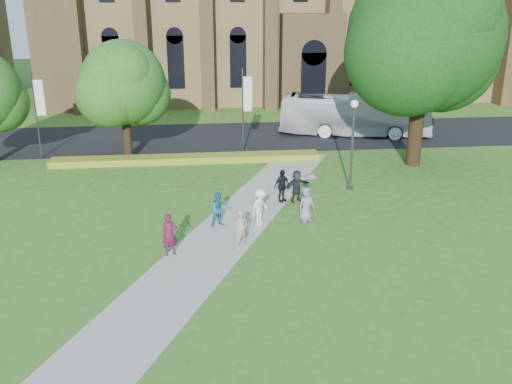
{
  "coord_description": "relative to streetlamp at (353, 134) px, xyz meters",
  "views": [
    {
      "loc": [
        -1.33,
        -24.18,
        10.89
      ],
      "look_at": [
        1.51,
        2.09,
        1.6
      ],
      "focal_mm": 40.0,
      "sensor_mm": 36.0,
      "label": 1
    }
  ],
  "objects": [
    {
      "name": "pedestrian_2",
      "position": [
        -5.82,
        -4.82,
        -2.34
      ],
      "size": [
        1.32,
        1.32,
        1.84
      ],
      "primitive_type": "imported",
      "rotation": [
        0.0,
        0.0,
        0.79
      ],
      "color": "white",
      "rests_on": "footpath"
    },
    {
      "name": "road",
      "position": [
        -7.5,
        13.5,
        -3.29
      ],
      "size": [
        160.0,
        10.0,
        0.02
      ],
      "primitive_type": "cube",
      "color": "black",
      "rests_on": "ground"
    },
    {
      "name": "parasol",
      "position": [
        -3.31,
        -4.47,
        -1.22
      ],
      "size": [
        0.69,
        0.69,
        0.58
      ],
      "primitive_type": "imported",
      "rotation": [
        0.0,
        0.0,
        0.05
      ],
      "color": "#D496A6",
      "rests_on": "pedestrian_4"
    },
    {
      "name": "large_tree",
      "position": [
        5.5,
        4.5,
        5.07
      ],
      "size": [
        9.6,
        9.6,
        13.2
      ],
      "color": "#332114",
      "rests_on": "ground"
    },
    {
      "name": "pedestrian_5",
      "position": [
        -3.47,
        -1.72,
        -2.38
      ],
      "size": [
        1.7,
        1.13,
        1.76
      ],
      "primitive_type": "imported",
      "rotation": [
        0.0,
        0.0,
        0.41
      ],
      "color": "#25252D",
      "rests_on": "footpath"
    },
    {
      "name": "flower_hedge",
      "position": [
        -9.5,
        6.7,
        -3.07
      ],
      "size": [
        18.0,
        1.4,
        0.45
      ],
      "primitive_type": "cube",
      "color": "gold",
      "rests_on": "ground"
    },
    {
      "name": "pedestrian_4",
      "position": [
        -3.49,
        -4.57,
        -2.38
      ],
      "size": [
        1.01,
        0.85,
        1.75
      ],
      "primitive_type": "imported",
      "rotation": [
        0.0,
        0.0,
        0.42
      ],
      "color": "gray",
      "rests_on": "footpath"
    },
    {
      "name": "footpath",
      "position": [
        -7.5,
        -5.5,
        -3.28
      ],
      "size": [
        15.58,
        28.54,
        0.04
      ],
      "primitive_type": "cube",
      "rotation": [
        0.0,
        0.0,
        -0.44
      ],
      "color": "#B2B2A8",
      "rests_on": "ground"
    },
    {
      "name": "street_tree_1",
      "position": [
        -13.5,
        8.0,
        1.93
      ],
      "size": [
        5.6,
        5.6,
        8.05
      ],
      "color": "#332114",
      "rests_on": "ground"
    },
    {
      "name": "tour_coach",
      "position": [
        3.77,
        12.93,
        -1.63
      ],
      "size": [
        12.15,
        5.47,
        3.29
      ],
      "primitive_type": "imported",
      "rotation": [
        0.0,
        0.0,
        1.33
      ],
      "color": "white",
      "rests_on": "road"
    },
    {
      "name": "pedestrian_1",
      "position": [
        -7.83,
        -4.76,
        -2.4
      ],
      "size": [
        1.01,
        0.9,
        1.71
      ],
      "primitive_type": "imported",
      "rotation": [
        0.0,
        0.0,
        0.37
      ],
      "color": "#1A6C82",
      "rests_on": "footpath"
    },
    {
      "name": "ground",
      "position": [
        -7.5,
        -6.5,
        -3.3
      ],
      "size": [
        160.0,
        160.0,
        0.0
      ],
      "primitive_type": "plane",
      "color": "#33661E",
      "rests_on": "ground"
    },
    {
      "name": "banner_pole_1",
      "position": [
        -19.39,
        8.7,
        0.09
      ],
      "size": [
        0.7,
        0.1,
        6.0
      ],
      "color": "#38383D",
      "rests_on": "ground"
    },
    {
      "name": "pedestrian_3",
      "position": [
        -4.28,
        -1.68,
        -2.35
      ],
      "size": [
        1.13,
        0.95,
        1.81
      ],
      "primitive_type": "imported",
      "rotation": [
        0.0,
        0.0,
        0.58
      ],
      "color": "black",
      "rests_on": "footpath"
    },
    {
      "name": "pedestrian_0",
      "position": [
        -10.11,
        -7.79,
        -2.32
      ],
      "size": [
        0.77,
        0.6,
        1.88
      ],
      "primitive_type": "imported",
      "rotation": [
        0.0,
        0.0,
        0.25
      ],
      "color": "#5B1530",
      "rests_on": "footpath"
    },
    {
      "name": "banner_pole_0",
      "position": [
        -5.39,
        8.7,
        0.09
      ],
      "size": [
        0.7,
        0.1,
        6.0
      ],
      "color": "#38383D",
      "rests_on": "ground"
    },
    {
      "name": "pedestrian_6",
      "position": [
        -6.96,
        -7.4,
        -2.37
      ],
      "size": [
        0.77,
        0.71,
        1.77
      ],
      "primitive_type": "imported",
      "rotation": [
        0.0,
        0.0,
        0.58
      ],
      "color": "#A29387",
      "rests_on": "footpath"
    },
    {
      "name": "streetlamp",
      "position": [
        0.0,
        0.0,
        0.0
      ],
      "size": [
        0.44,
        0.44,
        5.24
      ],
      "color": "#38383D",
      "rests_on": "ground"
    }
  ]
}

